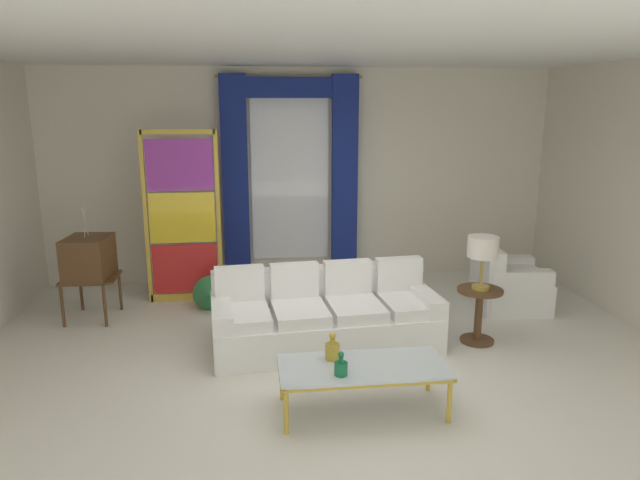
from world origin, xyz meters
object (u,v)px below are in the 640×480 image
vintage_tv (89,259)px  stained_glass_divider (183,221)px  bottle_blue_decanter (332,350)px  bottle_crystal_tall (341,367)px  coffee_table (363,369)px  table_lamp_brass (483,249)px  armchair_white (506,286)px  round_side_table (479,310)px  peacock_figurine (210,295)px  couch_white_long (324,317)px

vintage_tv → stained_glass_divider: 1.21m
bottle_blue_decanter → bottle_crystal_tall: 0.29m
coffee_table → table_lamp_brass: size_ratio=2.43×
armchair_white → table_lamp_brass: 1.44m
bottle_blue_decanter → round_side_table: 2.07m
armchair_white → peacock_figurine: bearing=175.3°
table_lamp_brass → vintage_tv: bearing=163.9°
coffee_table → peacock_figurine: bearing=118.9°
coffee_table → bottle_crystal_tall: 0.27m
coffee_table → round_side_table: bearing=39.9°
coffee_table → armchair_white: armchair_white is taller
table_lamp_brass → coffee_table: bearing=-140.1°
bottle_crystal_tall → table_lamp_brass: size_ratio=0.35×
peacock_figurine → round_side_table: size_ratio=1.01×
bottle_blue_decanter → round_side_table: bearing=32.6°
bottle_crystal_tall → round_side_table: size_ratio=0.33×
coffee_table → round_side_table: size_ratio=2.33×
coffee_table → bottle_blue_decanter: (-0.23, 0.14, 0.12)m
stained_glass_divider → round_side_table: size_ratio=3.70×
stained_glass_divider → round_side_table: stained_glass_divider is taller
couch_white_long → armchair_white: size_ratio=2.67×
bottle_blue_decanter → bottle_crystal_tall: bottle_blue_decanter is taller
table_lamp_brass → couch_white_long: bearing=175.1°
peacock_figurine → round_side_table: bearing=-23.7°
armchair_white → table_lamp_brass: (-0.75, -0.98, 0.74)m
round_side_table → bottle_crystal_tall: bearing=-140.7°
armchair_white → couch_white_long: bearing=-160.7°
armchair_white → round_side_table: 1.24m
coffee_table → stained_glass_divider: (-1.74, 3.01, 0.68)m
coffee_table → bottle_blue_decanter: bearing=148.2°
peacock_figurine → bottle_blue_decanter: bearing=-64.0°
couch_white_long → bottle_crystal_tall: bearing=-92.6°
coffee_table → peacock_figurine: (-1.40, 2.54, -0.16)m
stained_glass_divider → table_lamp_brass: (3.24, -1.75, -0.03)m
bottle_blue_decanter → stained_glass_divider: 3.28m
table_lamp_brass → armchair_white: bearing=52.4°
coffee_table → vintage_tv: bearing=138.1°
stained_glass_divider → peacock_figurine: size_ratio=3.67×
table_lamp_brass → round_side_table: bearing=0.0°
coffee_table → vintage_tv: 3.75m
table_lamp_brass → peacock_figurine: bearing=156.3°
couch_white_long → vintage_tv: (-2.64, 1.10, 0.42)m
bottle_crystal_tall → table_lamp_brass: bearing=39.3°
vintage_tv → peacock_figurine: size_ratio=2.24×
bottle_blue_decanter → vintage_tv: bearing=137.3°
bottle_blue_decanter → armchair_white: 3.26m
couch_white_long → bottle_crystal_tall: 1.56m
coffee_table → stained_glass_divider: bearing=120.0°
peacock_figurine → vintage_tv: bearing=-178.3°
coffee_table → round_side_table: round_side_table is taller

